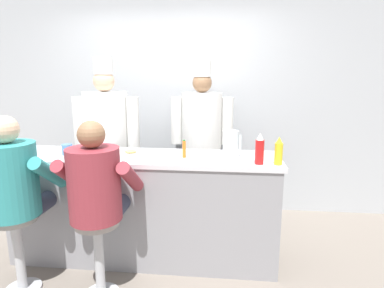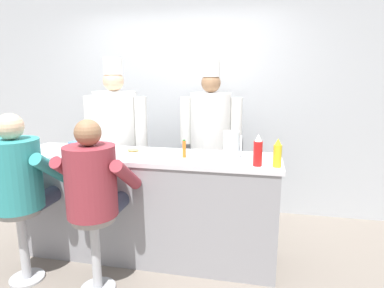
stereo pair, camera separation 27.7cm
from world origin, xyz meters
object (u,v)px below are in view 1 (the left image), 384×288
diner_seated_teal (14,184)px  cook_in_whites_near (107,137)px  cereal_bowl (96,153)px  breakfast_plate (131,153)px  cook_in_whites_far (202,134)px  ketchup_bottle_red (260,150)px  coffee_mug_blue (68,149)px  hot_sauce_bottle_orange (184,149)px  water_pitcher_clear (231,144)px  mustard_bottle_yellow (279,152)px  diner_seated_maroon (97,189)px

diner_seated_teal → cook_in_whites_near: (0.30, 1.17, 0.16)m
cereal_bowl → breakfast_plate: bearing=13.1°
diner_seated_teal → cook_in_whites_far: cook_in_whites_far is taller
cook_in_whites_far → ketchup_bottle_red: bearing=-64.5°
coffee_mug_blue → hot_sauce_bottle_orange: bearing=0.2°
water_pitcher_clear → cereal_bowl: 1.20m
breakfast_plate → cook_in_whites_far: size_ratio=0.13×
cook_in_whites_near → ketchup_bottle_red: bearing=-26.7°
hot_sauce_bottle_orange → cook_in_whites_far: 1.01m
ketchup_bottle_red → cook_in_whites_near: (-1.56, 0.79, -0.07)m
cereal_bowl → coffee_mug_blue: coffee_mug_blue is taller
breakfast_plate → cereal_bowl: same height
cook_in_whites_near → cook_in_whites_far: size_ratio=1.01×
mustard_bottle_yellow → hot_sauce_bottle_orange: mustard_bottle_yellow is taller
water_pitcher_clear → coffee_mug_blue: size_ratio=1.63×
water_pitcher_clear → ketchup_bottle_red: bearing=-45.2°
breakfast_plate → diner_seated_teal: 0.95m
water_pitcher_clear → diner_seated_maroon: (-0.98, -0.61, -0.24)m
hot_sauce_bottle_orange → diner_seated_teal: bearing=-156.5°
mustard_bottle_yellow → diner_seated_teal: diner_seated_teal is taller
hot_sauce_bottle_orange → water_pitcher_clear: 0.41m
water_pitcher_clear → coffee_mug_blue: (-1.46, -0.08, -0.07)m
water_pitcher_clear → hot_sauce_bottle_orange: bearing=-168.9°
coffee_mug_blue → diner_seated_teal: (-0.17, -0.53, -0.16)m
mustard_bottle_yellow → diner_seated_teal: (-2.01, -0.38, -0.21)m
coffee_mug_blue → diner_seated_maroon: bearing=-48.1°
mustard_bottle_yellow → cook_in_whites_far: (-0.70, 1.15, -0.07)m
hot_sauce_bottle_orange → breakfast_plate: size_ratio=0.64×
mustard_bottle_yellow → coffee_mug_blue: mustard_bottle_yellow is taller
hot_sauce_bottle_orange → breakfast_plate: (-0.49, 0.05, -0.06)m
coffee_mug_blue → water_pitcher_clear: bearing=3.2°
hot_sauce_bottle_orange → coffee_mug_blue: bearing=-179.8°
water_pitcher_clear → cook_in_whites_far: size_ratio=0.12×
hot_sauce_bottle_orange → water_pitcher_clear: water_pitcher_clear is taller
cereal_bowl → cook_in_whites_near: size_ratio=0.08×
ketchup_bottle_red → mustard_bottle_yellow: ketchup_bottle_red is taller
hot_sauce_bottle_orange → coffee_mug_blue: hot_sauce_bottle_orange is taller
coffee_mug_blue → cook_in_whites_near: bearing=79.0°
breakfast_plate → coffee_mug_blue: bearing=-174.5°
water_pitcher_clear → cook_in_whites_near: bearing=157.3°
hot_sauce_bottle_orange → ketchup_bottle_red: bearing=-13.3°
mustard_bottle_yellow → water_pitcher_clear: 0.44m
diner_seated_teal → diner_seated_maroon: size_ratio=1.02×
coffee_mug_blue → cook_in_whites_far: size_ratio=0.08×
cereal_bowl → diner_seated_maroon: size_ratio=0.11×
diner_seated_teal → cook_in_whites_far: 2.02m
diner_seated_maroon → cook_in_whites_far: cook_in_whites_far is taller
water_pitcher_clear → coffee_mug_blue: bearing=-176.8°
mustard_bottle_yellow → cereal_bowl: 1.58m
water_pitcher_clear → breakfast_plate: size_ratio=0.95×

